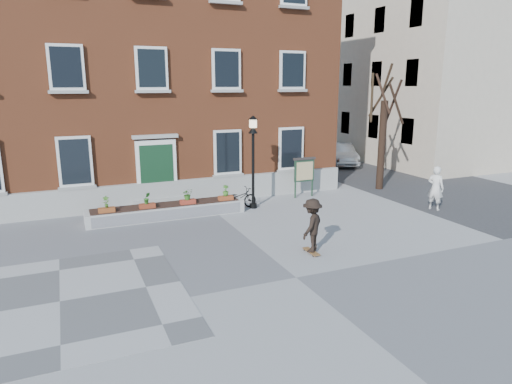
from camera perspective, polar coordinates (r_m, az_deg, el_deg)
name	(u,v)px	position (r m, az deg, el deg)	size (l,w,h in m)	color
ground	(296,278)	(12.81, 5.05, -10.61)	(100.00, 100.00, 0.00)	gray
checker_patch	(60,302)	(12.43, -23.32, -12.47)	(6.00, 6.00, 0.01)	#535355
bicycle	(238,198)	(19.38, -2.26, -0.81)	(0.59, 1.70, 0.89)	black
parked_car	(341,154)	(30.50, 10.52, 4.69)	(1.48, 4.26, 1.40)	#B7BABC
bystander	(436,188)	(20.52, 21.53, 0.46)	(0.68, 0.45, 1.87)	silver
brick_building	(132,61)	(24.55, -15.22, 15.52)	(18.40, 10.85, 12.60)	brown
planter_assembly	(167,210)	(18.49, -11.02, -2.20)	(6.20, 1.12, 1.15)	#BABAB5
bare_tree	(383,134)	(23.53, 15.55, 7.04)	(1.83, 1.83, 6.16)	black
side_street	(383,60)	(38.26, 15.61, 15.66)	(15.20, 36.00, 14.50)	#3B3B3E
lamp_post	(253,149)	(19.07, -0.37, 5.38)	(0.40, 0.40, 3.93)	black
notice_board	(304,171)	(21.31, 6.05, 2.68)	(1.10, 0.16, 1.87)	#1A3421
skateboarder	(312,225)	(14.28, 7.01, -4.17)	(1.24, 1.17, 1.77)	brown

